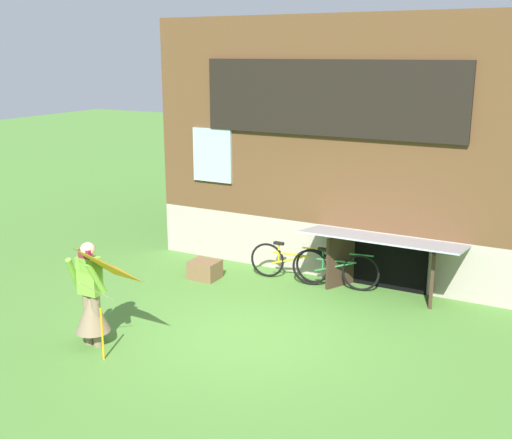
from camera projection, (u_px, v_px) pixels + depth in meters
name	position (u px, v px, depth m)	size (l,w,h in m)	color
ground_plane	(251.00, 335.00, 9.87)	(60.00, 60.00, 0.00)	#4C7F33
log_house	(373.00, 135.00, 14.11)	(7.52, 6.55, 4.96)	#ADA393
person	(91.00, 303.00, 9.38)	(0.61, 0.52, 1.62)	#7F6B51
kite	(74.00, 278.00, 8.62)	(1.11, 1.13, 1.60)	orange
bicycle_green	(335.00, 269.00, 11.77)	(1.64, 0.31, 0.75)	black
bicycle_yellow	(290.00, 262.00, 12.19)	(1.62, 0.23, 0.74)	black
wooden_crate	(205.00, 270.00, 12.31)	(0.55, 0.47, 0.36)	brown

